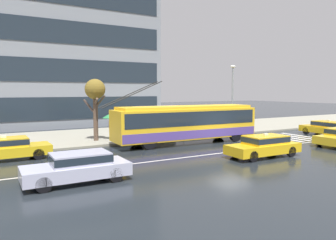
{
  "coord_description": "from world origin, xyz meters",
  "views": [
    {
      "loc": [
        -14.53,
        -16.79,
        3.9
      ],
      "look_at": [
        -2.71,
        3.96,
        1.72
      ],
      "focal_mm": 34.22,
      "sensor_mm": 36.0,
      "label": 1
    }
  ],
  "objects_px": {
    "taxi_oncoming_near": "(264,145)",
    "street_tree_bare": "(95,92)",
    "pedestrian_approaching_curb": "(151,118)",
    "private_car_oncoming": "(78,166)",
    "trolleybus": "(187,123)",
    "taxi_queued_behind_bus": "(6,148)",
    "street_lamp": "(233,92)",
    "taxi_cross_traffic": "(327,128)",
    "pedestrian_at_shelter": "(110,118)",
    "bus_shelter": "(158,114)"
  },
  "relations": [
    {
      "from": "taxi_oncoming_near",
      "to": "street_tree_bare",
      "type": "height_order",
      "value": "street_tree_bare"
    },
    {
      "from": "pedestrian_approaching_curb",
      "to": "private_car_oncoming",
      "type": "bearing_deg",
      "value": -130.13
    },
    {
      "from": "trolleybus",
      "to": "taxi_queued_behind_bus",
      "type": "height_order",
      "value": "trolleybus"
    },
    {
      "from": "taxi_oncoming_near",
      "to": "street_lamp",
      "type": "xyz_separation_m",
      "value": [
        5.53,
        9.21,
        3.08
      ]
    },
    {
      "from": "taxi_cross_traffic",
      "to": "pedestrian_approaching_curb",
      "type": "distance_m",
      "value": 15.46
    },
    {
      "from": "taxi_queued_behind_bus",
      "to": "pedestrian_at_shelter",
      "type": "height_order",
      "value": "pedestrian_at_shelter"
    },
    {
      "from": "trolleybus",
      "to": "pedestrian_at_shelter",
      "type": "bearing_deg",
      "value": 140.69
    },
    {
      "from": "taxi_queued_behind_bus",
      "to": "bus_shelter",
      "type": "xyz_separation_m",
      "value": [
        11.35,
        3.03,
        1.31
      ]
    },
    {
      "from": "taxi_queued_behind_bus",
      "to": "street_lamp",
      "type": "height_order",
      "value": "street_lamp"
    },
    {
      "from": "taxi_cross_traffic",
      "to": "private_car_oncoming",
      "type": "xyz_separation_m",
      "value": [
        -22.53,
        -3.64,
        -0.0
      ]
    },
    {
      "from": "pedestrian_approaching_curb",
      "to": "taxi_oncoming_near",
      "type": "bearing_deg",
      "value": -76.89
    },
    {
      "from": "bus_shelter",
      "to": "pedestrian_at_shelter",
      "type": "bearing_deg",
      "value": 170.11
    },
    {
      "from": "taxi_oncoming_near",
      "to": "street_tree_bare",
      "type": "bearing_deg",
      "value": 124.56
    },
    {
      "from": "taxi_cross_traffic",
      "to": "bus_shelter",
      "type": "distance_m",
      "value": 14.86
    },
    {
      "from": "taxi_cross_traffic",
      "to": "pedestrian_approaching_curb",
      "type": "height_order",
      "value": "pedestrian_approaching_curb"
    },
    {
      "from": "taxi_queued_behind_bus",
      "to": "street_tree_bare",
      "type": "xyz_separation_m",
      "value": [
        6.3,
        3.66,
        3.08
      ]
    },
    {
      "from": "pedestrian_at_shelter",
      "to": "street_lamp",
      "type": "distance_m",
      "value": 11.65
    },
    {
      "from": "trolleybus",
      "to": "private_car_oncoming",
      "type": "distance_m",
      "value": 11.58
    },
    {
      "from": "trolleybus",
      "to": "taxi_oncoming_near",
      "type": "xyz_separation_m",
      "value": [
        1.25,
        -6.47,
        -0.84
      ]
    },
    {
      "from": "taxi_cross_traffic",
      "to": "private_car_oncoming",
      "type": "bearing_deg",
      "value": -170.82
    },
    {
      "from": "taxi_oncoming_near",
      "to": "street_tree_bare",
      "type": "xyz_separation_m",
      "value": [
        -7.04,
        10.22,
        3.08
      ]
    },
    {
      "from": "taxi_cross_traffic",
      "to": "taxi_queued_behind_bus",
      "type": "bearing_deg",
      "value": 173.64
    },
    {
      "from": "taxi_oncoming_near",
      "to": "street_tree_bare",
      "type": "relative_size",
      "value": 0.99
    },
    {
      "from": "trolleybus",
      "to": "taxi_cross_traffic",
      "type": "height_order",
      "value": "trolleybus"
    },
    {
      "from": "taxi_oncoming_near",
      "to": "pedestrian_approaching_curb",
      "type": "height_order",
      "value": "pedestrian_approaching_curb"
    },
    {
      "from": "street_lamp",
      "to": "pedestrian_approaching_curb",
      "type": "bearing_deg",
      "value": 172.57
    },
    {
      "from": "taxi_oncoming_near",
      "to": "pedestrian_at_shelter",
      "type": "height_order",
      "value": "pedestrian_at_shelter"
    },
    {
      "from": "taxi_queued_behind_bus",
      "to": "bus_shelter",
      "type": "bearing_deg",
      "value": 14.96
    },
    {
      "from": "taxi_oncoming_near",
      "to": "pedestrian_approaching_curb",
      "type": "distance_m",
      "value": 10.57
    },
    {
      "from": "private_car_oncoming",
      "to": "bus_shelter",
      "type": "distance_m",
      "value": 13.07
    },
    {
      "from": "taxi_queued_behind_bus",
      "to": "private_car_oncoming",
      "type": "xyz_separation_m",
      "value": [
        2.43,
        -6.42,
        -0.0
      ]
    },
    {
      "from": "private_car_oncoming",
      "to": "street_lamp",
      "type": "bearing_deg",
      "value": 28.9
    },
    {
      "from": "pedestrian_approaching_curb",
      "to": "street_lamp",
      "type": "relative_size",
      "value": 0.32
    },
    {
      "from": "trolleybus",
      "to": "street_lamp",
      "type": "bearing_deg",
      "value": 21.98
    },
    {
      "from": "pedestrian_at_shelter",
      "to": "street_lamp",
      "type": "bearing_deg",
      "value": -5.32
    },
    {
      "from": "bus_shelter",
      "to": "private_car_oncoming",
      "type": "bearing_deg",
      "value": -133.34
    },
    {
      "from": "street_tree_bare",
      "to": "trolleybus",
      "type": "bearing_deg",
      "value": -32.9
    },
    {
      "from": "taxi_cross_traffic",
      "to": "street_tree_bare",
      "type": "relative_size",
      "value": 0.95
    },
    {
      "from": "pedestrian_approaching_curb",
      "to": "street_tree_bare",
      "type": "bearing_deg",
      "value": -179.65
    },
    {
      "from": "taxi_oncoming_near",
      "to": "private_car_oncoming",
      "type": "xyz_separation_m",
      "value": [
        -10.91,
        0.14,
        -0.0
      ]
    },
    {
      "from": "taxi_cross_traffic",
      "to": "bus_shelter",
      "type": "xyz_separation_m",
      "value": [
        -13.61,
        5.81,
        1.31
      ]
    },
    {
      "from": "street_lamp",
      "to": "taxi_oncoming_near",
      "type": "bearing_deg",
      "value": -120.99
    },
    {
      "from": "bus_shelter",
      "to": "taxi_cross_traffic",
      "type": "bearing_deg",
      "value": -23.14
    },
    {
      "from": "taxi_oncoming_near",
      "to": "bus_shelter",
      "type": "height_order",
      "value": "bus_shelter"
    },
    {
      "from": "private_car_oncoming",
      "to": "street_lamp",
      "type": "relative_size",
      "value": 0.72
    },
    {
      "from": "trolleybus",
      "to": "bus_shelter",
      "type": "relative_size",
      "value": 2.95
    },
    {
      "from": "taxi_oncoming_near",
      "to": "taxi_cross_traffic",
      "type": "relative_size",
      "value": 1.05
    },
    {
      "from": "trolleybus",
      "to": "bus_shelter",
      "type": "bearing_deg",
      "value": 103.24
    },
    {
      "from": "trolleybus",
      "to": "street_tree_bare",
      "type": "xyz_separation_m",
      "value": [
        -5.79,
        3.74,
        2.24
      ]
    },
    {
      "from": "taxi_oncoming_near",
      "to": "private_car_oncoming",
      "type": "height_order",
      "value": "taxi_oncoming_near"
    }
  ]
}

